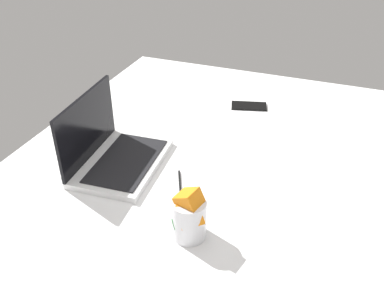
% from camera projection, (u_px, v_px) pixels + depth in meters
% --- Properties ---
extents(bed_mattress, '(1.80, 1.40, 0.18)m').
position_uv_depth(bed_mattress, '(217.00, 210.00, 1.29)').
color(bed_mattress, white).
rests_on(bed_mattress, ground).
extents(laptop, '(0.34, 0.25, 0.23)m').
position_uv_depth(laptop, '(113.00, 152.00, 1.32)').
color(laptop, silver).
rests_on(laptop, bed_mattress).
extents(snack_cup, '(0.09, 0.10, 0.15)m').
position_uv_depth(snack_cup, '(189.00, 216.00, 1.04)').
color(snack_cup, silver).
rests_on(snack_cup, bed_mattress).
extents(cell_phone, '(0.10, 0.15, 0.01)m').
position_uv_depth(cell_phone, '(249.00, 106.00, 1.68)').
color(cell_phone, black).
rests_on(cell_phone, bed_mattress).
extents(charger_cable, '(0.16, 0.08, 0.01)m').
position_uv_depth(charger_cable, '(180.00, 188.00, 1.23)').
color(charger_cable, black).
rests_on(charger_cable, bed_mattress).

